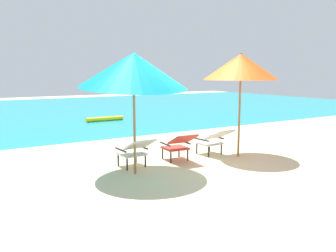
% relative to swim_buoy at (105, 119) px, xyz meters
% --- Properties ---
extents(ground_plane, '(40.00, 40.00, 0.00)m').
position_rel_swim_buoy_xyz_m(ground_plane, '(-0.93, -3.22, -0.10)').
color(ground_plane, beige).
extents(ocean_band, '(40.00, 18.00, 0.01)m').
position_rel_swim_buoy_xyz_m(ocean_band, '(-0.93, 5.15, -0.09)').
color(ocean_band, teal).
rests_on(ocean_band, ground_plane).
extents(swim_buoy, '(1.60, 0.18, 0.18)m').
position_rel_swim_buoy_xyz_m(swim_buoy, '(0.00, 0.00, 0.00)').
color(swim_buoy, yellow).
rests_on(swim_buoy, ocean_band).
extents(lounge_chair_left, '(0.58, 0.90, 0.68)m').
position_rel_swim_buoy_xyz_m(lounge_chair_left, '(-2.06, -7.23, 0.31)').
color(lounge_chair_left, silver).
rests_on(lounge_chair_left, ground_plane).
extents(lounge_chair_center, '(0.59, 0.91, 0.68)m').
position_rel_swim_buoy_xyz_m(lounge_chair_center, '(-0.97, -7.22, 0.31)').
color(lounge_chair_center, red).
rests_on(lounge_chair_center, ground_plane).
extents(lounge_chair_right, '(0.63, 0.93, 0.68)m').
position_rel_swim_buoy_xyz_m(lounge_chair_right, '(0.10, -7.17, 0.31)').
color(lounge_chair_right, silver).
rests_on(lounge_chair_right, ground_plane).
extents(beach_umbrella_left, '(2.33, 2.38, 2.49)m').
position_rel_swim_buoy_xyz_m(beach_umbrella_left, '(-2.24, -7.58, 1.97)').
color(beach_umbrella_left, olive).
rests_on(beach_umbrella_left, ground_plane).
extents(beach_umbrella_right, '(2.47, 2.47, 2.47)m').
position_rel_swim_buoy_xyz_m(beach_umbrella_right, '(0.54, -7.56, 2.06)').
color(beach_umbrella_right, olive).
rests_on(beach_umbrella_right, ground_plane).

